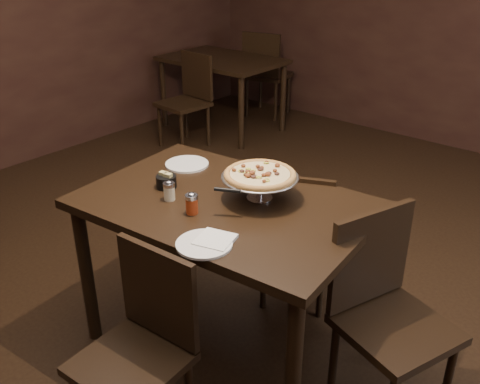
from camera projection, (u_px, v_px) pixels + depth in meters
The scene contains 16 objects.
room at pixel (240, 74), 2.35m from camera, with size 6.04×7.04×2.84m.
dining_table at pixel (225, 221), 2.54m from camera, with size 1.41×1.01×0.83m.
background_table at pixel (222, 68), 5.64m from camera, with size 1.23×0.82×0.77m.
pizza_stand at pixel (260, 175), 2.46m from camera, with size 0.36×0.36×0.15m.
parmesan_shaker at pixel (169, 191), 2.48m from camera, with size 0.06×0.06×0.10m.
pepper_flake_shaker at pixel (192, 203), 2.36m from camera, with size 0.06×0.06×0.10m.
packet_caddy at pixel (166, 181), 2.61m from camera, with size 0.10×0.10×0.08m.
napkin_stack at pixel (215, 240), 2.16m from camera, with size 0.14×0.14×0.02m, color white.
plate_left at pixel (187, 164), 2.87m from camera, with size 0.23×0.23×0.01m, color white.
plate_near at pixel (204, 244), 2.14m from camera, with size 0.23×0.23×0.01m, color white.
serving_spatula at pixel (228, 191), 2.32m from camera, with size 0.15×0.15×0.02m.
chair_far at pixel (297, 233), 2.95m from camera, with size 0.53×0.53×0.86m.
chair_near at pixel (141, 343), 2.16m from camera, with size 0.43×0.43×0.86m.
chair_side at pixel (385, 308), 2.30m from camera, with size 0.55×0.55×0.92m.
bg_chair_far at pixel (265, 71), 6.08m from camera, with size 0.54×0.54×0.97m.
bg_chair_near at pixel (188, 97), 5.27m from camera, with size 0.46×0.46×0.91m.
Camera 1 is at (1.56, -1.77, 1.97)m, focal length 40.00 mm.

